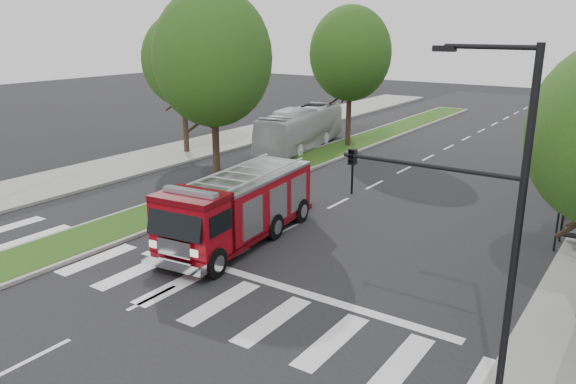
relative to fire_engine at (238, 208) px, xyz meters
The scene contains 9 objects.
ground 2.15m from the fire_engine, 59.43° to the right, with size 140.00×140.00×0.00m, color black.
sidewalk_left 16.20m from the fire_engine, 147.85° to the left, with size 5.00×80.00×0.15m, color gray.
median 17.43m from the fire_engine, 107.30° to the left, with size 3.00×50.00×0.15m.
tree_median_near 8.78m from the fire_engine, 138.38° to the left, with size 5.80×5.80×10.16m.
tree_median_far 19.96m from the fire_engine, 105.53° to the left, with size 5.60×5.60×9.72m.
tree_left_mid 17.56m from the fire_engine, 141.19° to the left, with size 5.20×5.20×9.16m.
streetlight_right_near 11.99m from the fire_engine, 25.17° to the right, with size 4.08×0.22×8.00m.
fire_engine is the anchor object (origin of this frame).
city_bus 18.15m from the fire_engine, 115.20° to the left, with size 2.39×10.23×2.85m, color silver.
Camera 1 is at (12.65, -14.86, 8.28)m, focal length 35.00 mm.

